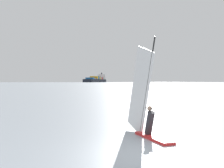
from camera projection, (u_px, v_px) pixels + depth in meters
ground_plane at (146, 154)px, 8.68m from camera, size 4000.00×4000.00×0.00m
windsurfer at (145, 108)px, 11.70m from camera, size 2.11×3.59×4.49m
cargo_ship at (96, 80)px, 912.51m from camera, size 44.86×213.75×36.45m
distant_headland at (118, 77)px, 1378.74m from camera, size 674.00×478.05×53.55m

